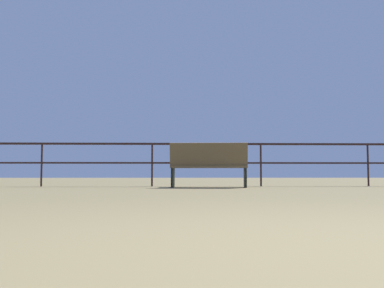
{
  "coord_description": "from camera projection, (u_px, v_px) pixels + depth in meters",
  "views": [
    {
      "loc": [
        -0.66,
        -1.57,
        0.3
      ],
      "look_at": [
        -0.37,
        8.17,
        0.97
      ],
      "focal_mm": 40.28,
      "sensor_mm": 36.0,
      "label": 1
    }
  ],
  "objects": [
    {
      "name": "ground_plane",
      "position": [
        360.0,
        256.0,
        1.56
      ],
      "size": [
        60.0,
        60.0,
        0.0
      ],
      "primitive_type": "plane",
      "color": "olive"
    },
    {
      "name": "pier_railing",
      "position": [
        207.0,
        154.0,
        10.26
      ],
      "size": [
        23.42,
        0.05,
        1.03
      ],
      "color": "black",
      "rests_on": "ground_plane"
    },
    {
      "name": "bench_near_left",
      "position": [
        209.0,
        163.0,
        9.31
      ],
      "size": [
        1.7,
        0.83,
        0.96
      ],
      "color": "brown",
      "rests_on": "ground_plane"
    }
  ]
}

